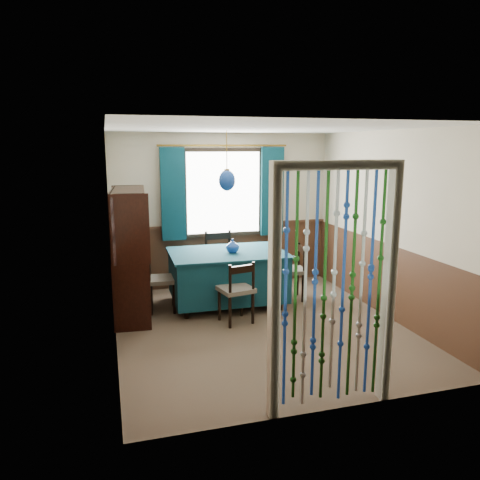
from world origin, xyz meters
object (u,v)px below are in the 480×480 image
object	(u,v)px
chair_near	(237,290)
vase_sideboard	(134,243)
bowl_shelf	(135,232)
sideboard	(131,272)
vase_table	(233,246)
pendant_lamp	(227,180)
dining_table	(227,274)
chair_right	(292,270)
chair_far	(221,260)
chair_left	(160,280)

from	to	relation	value
chair_near	vase_sideboard	distance (m)	1.65
chair_near	bowl_shelf	distance (m)	1.52
sideboard	vase_table	bearing A→B (deg)	2.27
vase_table	bowl_shelf	world-z (taller)	bowl_shelf
pendant_lamp	vase_sideboard	world-z (taller)	pendant_lamp
chair_near	dining_table	bearing A→B (deg)	73.52
dining_table	bowl_shelf	xyz separation A→B (m)	(-1.30, -0.32, 0.76)
chair_right	sideboard	bearing A→B (deg)	98.90
sideboard	vase_table	distance (m)	1.45
chair_near	sideboard	distance (m)	1.49
chair_far	chair_left	size ratio (longest dim) A/B	1.13
chair_left	sideboard	size ratio (longest dim) A/B	0.49
chair_far	bowl_shelf	world-z (taller)	bowl_shelf
dining_table	sideboard	world-z (taller)	sideboard
chair_right	dining_table	bearing A→B (deg)	98.18
vase_table	vase_sideboard	distance (m)	1.39
chair_right	pendant_lamp	bearing A→B (deg)	98.18
bowl_shelf	dining_table	bearing A→B (deg)	13.62
chair_left	vase_table	size ratio (longest dim) A/B	4.62
dining_table	pendant_lamp	distance (m)	1.36
chair_left	sideboard	xyz separation A→B (m)	(-0.39, -0.03, 0.15)
dining_table	chair_right	bearing A→B (deg)	0.58
sideboard	bowl_shelf	distance (m)	0.69
dining_table	bowl_shelf	bearing A→B (deg)	-165.06
chair_far	chair_right	size ratio (longest dim) A/B	1.13
chair_near	chair_far	bearing A→B (deg)	73.23
chair_right	bowl_shelf	distance (m)	2.45
sideboard	vase_sideboard	world-z (taller)	sideboard
dining_table	sideboard	size ratio (longest dim) A/B	0.97
chair_near	chair_far	world-z (taller)	chair_far
bowl_shelf	vase_sideboard	world-z (taller)	bowl_shelf
chair_far	vase_sideboard	bearing A→B (deg)	17.51
dining_table	chair_far	xyz separation A→B (m)	(0.06, 0.69, 0.05)
chair_near	chair_left	world-z (taller)	chair_left
dining_table	chair_far	world-z (taller)	chair_far
chair_near	chair_right	bearing A→B (deg)	22.23
dining_table	chair_left	xyz separation A→B (m)	(-0.97, 0.02, -0.01)
chair_near	bowl_shelf	world-z (taller)	bowl_shelf
chair_far	bowl_shelf	xyz separation A→B (m)	(-1.37, -1.00, 0.71)
pendant_lamp	bowl_shelf	bearing A→B (deg)	-166.38
vase_sideboard	sideboard	bearing A→B (deg)	-103.78
vase_table	chair_near	bearing A→B (deg)	-100.41
chair_left	vase_sideboard	xyz separation A→B (m)	(-0.33, 0.21, 0.50)
chair_left	chair_far	bearing A→B (deg)	128.52
vase_table	vase_sideboard	world-z (taller)	vase_sideboard
chair_far	sideboard	bearing A→B (deg)	25.23
bowl_shelf	vase_sideboard	size ratio (longest dim) A/B	1.37
sideboard	bowl_shelf	xyz separation A→B (m)	(0.06, -0.30, 0.61)
chair_near	chair_far	size ratio (longest dim) A/B	0.88
chair_left	chair_right	distance (m)	1.98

